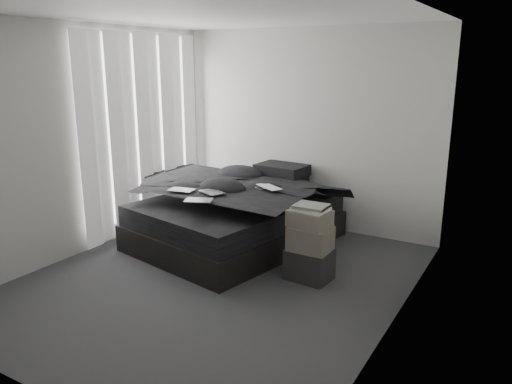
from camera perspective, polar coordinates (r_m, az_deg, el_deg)
The scene contains 25 objects.
floor at distance 5.23m, azimuth -4.51°, elevation -9.93°, with size 3.60×4.20×0.01m, color #373639.
ceiling at distance 4.77m, azimuth -5.18°, elevation 19.77°, with size 3.60×4.20×0.01m, color white.
wall_back at distance 6.64m, azimuth 5.74°, elevation 7.08°, with size 3.60×0.01×2.60m, color beige.
wall_front at distance 3.39m, azimuth -25.70°, elevation -1.78°, with size 3.60×0.01×2.60m, color beige.
wall_left at distance 6.04m, azimuth -19.00°, elevation 5.59°, with size 0.01×4.20×2.60m, color beige.
wall_right at distance 4.09m, azimuth 16.31°, elevation 1.74°, with size 0.01×4.20×2.60m, color beige.
window_left at distance 6.63m, azimuth -13.04°, elevation 7.20°, with size 0.02×2.00×2.30m, color white.
curtain_left at distance 6.61m, azimuth -12.68°, elevation 6.58°, with size 0.06×2.12×2.48m, color white.
bed at distance 6.17m, azimuth -2.30°, elevation -4.40°, with size 1.73×2.28×0.31m, color black.
mattress at distance 6.09m, azimuth -2.32°, elevation -1.93°, with size 1.66×2.22×0.24m, color black.
duvet at distance 5.98m, azimuth -2.72°, elevation 0.30°, with size 1.69×1.95×0.27m, color black.
pillow_lower at distance 6.71m, azimuth 2.56°, elevation 1.42°, with size 0.69×0.47×0.16m, color black.
pillow_upper at distance 6.62m, azimuth 2.98°, elevation 2.55°, with size 0.64×0.44×0.14m, color black.
laptop at distance 5.75m, azimuth 1.05°, elevation 1.23°, with size 0.37×0.24×0.03m, color silver.
comic_a at distance 5.78m, azimuth -8.55°, elevation 1.04°, with size 0.29×0.19×0.01m, color black.
comic_b at distance 5.64m, azimuth -5.08°, elevation 0.88°, with size 0.29×0.19×0.01m, color black.
comic_c at distance 5.32m, azimuth -6.60°, elevation 0.06°, with size 0.29×0.19×0.01m, color black.
side_stand at distance 6.55m, azimuth -5.66°, elevation -1.73°, with size 0.36×0.36×0.65m, color black.
papers at distance 6.45m, azimuth -5.70°, elevation 1.08°, with size 0.25×0.19×0.01m, color white.
floor_books at distance 6.30m, azimuth -9.71°, elevation -4.95°, with size 0.16×0.22×0.16m, color black.
box_lower at distance 5.19m, azimuth 6.11°, elevation -8.20°, with size 0.43×0.34×0.32m, color black.
box_mid at distance 5.08m, azimuth 6.24°, elevation -5.32°, with size 0.41×0.32×0.25m, color #615A4C.
box_upper at distance 5.03m, azimuth 6.17°, elevation -3.02°, with size 0.39×0.31×0.17m, color #615A4C.
art_book_white at distance 4.99m, azimuth 6.29°, elevation -1.93°, with size 0.33×0.26×0.03m, color silver.
art_book_snake at distance 4.97m, azimuth 6.34°, elevation -1.62°, with size 0.32×0.25×0.03m, color silver.
Camera 1 is at (2.75, -3.88, 2.18)m, focal length 35.00 mm.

